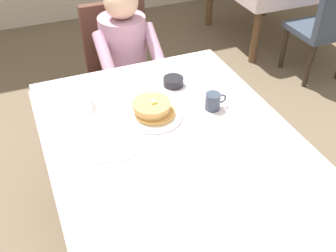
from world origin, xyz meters
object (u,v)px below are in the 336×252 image
breakfast_stack (153,108)px  knife_right_of_plate (191,110)px  chair_diner (120,63)px  background_chair_empty (329,22)px  diner_person (125,55)px  cup_coffee (213,101)px  dining_table_main (176,157)px  syrup_pitcher (91,104)px  bowl_butter (173,82)px  spoon_near_edge (194,160)px  plate_breakfast (154,116)px  fork_left_of_plate (117,128)px

breakfast_stack → knife_right_of_plate: bearing=-7.1°
chair_diner → background_chair_empty: bearing=-179.9°
diner_person → cup_coffee: size_ratio=9.91×
dining_table_main → breakfast_stack: bearing=97.2°
cup_coffee → syrup_pitcher: cup_coffee is taller
dining_table_main → cup_coffee: bearing=32.7°
diner_person → breakfast_stack: bearing=82.5°
diner_person → bowl_butter: diner_person is taller
bowl_butter → knife_right_of_plate: (-0.01, -0.25, -0.02)m
dining_table_main → cup_coffee: size_ratio=13.49×
spoon_near_edge → diner_person: bearing=91.9°
diner_person → cup_coffee: 0.87m
syrup_pitcher → knife_right_of_plate: 0.49m
dining_table_main → chair_diner: 1.18m
chair_diner → cup_coffee: bearing=101.1°
plate_breakfast → bowl_butter: bowl_butter is taller
breakfast_stack → cup_coffee: (0.30, -0.05, -0.01)m
fork_left_of_plate → background_chair_empty: bearing=-61.1°
syrup_pitcher → cup_coffee: bearing=-20.5°
chair_diner → syrup_pitcher: (-0.37, -0.78, 0.25)m
diner_person → plate_breakfast: 0.81m
dining_table_main → breakfast_stack: breakfast_stack is taller
knife_right_of_plate → diner_person: bearing=3.2°
diner_person → background_chair_empty: 1.82m
breakfast_stack → bowl_butter: (0.20, 0.23, -0.03)m
chair_diner → knife_right_of_plate: bearing=95.2°
dining_table_main → spoon_near_edge: 0.17m
cup_coffee → fork_left_of_plate: 0.49m
chair_diner → bowl_butter: chair_diner is taller
knife_right_of_plate → background_chair_empty: background_chair_empty is taller
chair_diner → cup_coffee: 1.05m
cup_coffee → knife_right_of_plate: bearing=167.5°
knife_right_of_plate → spoon_near_edge: bearing=154.4°
dining_table_main → breakfast_stack: 0.26m
cup_coffee → bowl_butter: bearing=109.4°
dining_table_main → plate_breakfast: bearing=96.9°
syrup_pitcher → fork_left_of_plate: syrup_pitcher is taller
chair_diner → background_chair_empty: size_ratio=1.00×
dining_table_main → chair_diner: chair_diner is taller
fork_left_of_plate → background_chair_empty: 2.33m
chair_diner → fork_left_of_plate: (-0.29, -0.97, 0.21)m
cup_coffee → background_chair_empty: (1.61, 1.00, -0.25)m
dining_table_main → syrup_pitcher: (-0.29, 0.39, 0.13)m
breakfast_stack → cup_coffee: bearing=-9.1°
dining_table_main → syrup_pitcher: 0.50m
plate_breakfast → breakfast_stack: breakfast_stack is taller
diner_person → breakfast_stack: 0.81m
breakfast_stack → fork_left_of_plate: bearing=-172.8°
diner_person → chair_diner: bearing=-90.0°
dining_table_main → cup_coffee: 0.35m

